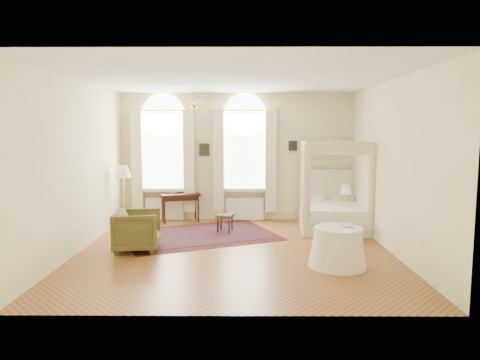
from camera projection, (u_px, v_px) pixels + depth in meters
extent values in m
plane|color=#95572B|center=(235.00, 250.00, 8.37)|extent=(6.00, 6.00, 0.00)
plane|color=#FFF4C2|center=(237.00, 157.00, 11.16)|extent=(6.00, 0.00, 6.00)
plane|color=#FFF4C2|center=(230.00, 186.00, 5.20)|extent=(6.00, 0.00, 6.00)
plane|color=#FFF4C2|center=(79.00, 166.00, 8.20)|extent=(0.00, 6.00, 6.00)
plane|color=#FFF4C2|center=(392.00, 166.00, 8.16)|extent=(0.00, 6.00, 6.00)
plane|color=white|center=(235.00, 79.00, 8.00)|extent=(6.00, 6.00, 0.00)
cube|color=white|center=(164.00, 151.00, 11.13)|extent=(1.10, 0.04, 1.90)
cylinder|color=white|center=(163.00, 115.00, 11.02)|extent=(1.10, 0.04, 1.10)
cube|color=white|center=(164.00, 190.00, 11.15)|extent=(1.32, 0.24, 0.08)
cube|color=beige|center=(137.00, 161.00, 10.99)|extent=(0.28, 0.14, 2.60)
cube|color=beige|center=(189.00, 161.00, 10.99)|extent=(0.28, 0.14, 2.60)
cube|color=white|center=(165.00, 209.00, 11.23)|extent=(1.00, 0.12, 0.58)
cube|color=white|center=(245.00, 151.00, 11.12)|extent=(1.10, 0.04, 1.90)
cylinder|color=white|center=(245.00, 115.00, 11.01)|extent=(1.10, 0.04, 1.10)
cube|color=white|center=(245.00, 190.00, 11.14)|extent=(1.32, 0.24, 0.08)
cube|color=beige|center=(219.00, 161.00, 10.98)|extent=(0.28, 0.14, 2.60)
cube|color=beige|center=(271.00, 162.00, 10.97)|extent=(0.28, 0.14, 2.60)
cube|color=white|center=(245.00, 209.00, 11.22)|extent=(1.00, 0.12, 0.58)
cylinder|color=gold|center=(194.00, 95.00, 9.22)|extent=(0.02, 0.02, 0.40)
sphere|color=gold|center=(194.00, 105.00, 9.24)|extent=(0.16, 0.16, 0.16)
sphere|color=beige|center=(204.00, 102.00, 9.23)|extent=(0.07, 0.07, 0.07)
sphere|color=beige|center=(200.00, 103.00, 9.42)|extent=(0.07, 0.07, 0.07)
sphere|color=beige|center=(190.00, 103.00, 9.43)|extent=(0.07, 0.07, 0.07)
sphere|color=beige|center=(184.00, 102.00, 9.24)|extent=(0.07, 0.07, 0.07)
sphere|color=beige|center=(188.00, 101.00, 9.05)|extent=(0.07, 0.07, 0.07)
sphere|color=beige|center=(198.00, 101.00, 9.05)|extent=(0.07, 0.07, 0.07)
cube|color=black|center=(204.00, 150.00, 11.12)|extent=(0.26, 0.03, 0.32)
cube|color=black|center=(293.00, 146.00, 11.09)|extent=(0.22, 0.03, 0.26)
cube|color=beige|center=(332.00, 221.00, 10.29)|extent=(1.64, 1.97, 0.32)
cube|color=white|center=(332.00, 210.00, 10.25)|extent=(1.54, 1.88, 0.25)
cube|color=beige|center=(328.00, 190.00, 11.11)|extent=(1.52, 0.17, 1.07)
cube|color=beige|center=(301.00, 181.00, 11.12)|extent=(0.09, 0.09, 2.05)
cube|color=beige|center=(356.00, 182.00, 11.01)|extent=(0.09, 0.09, 2.05)
cube|color=beige|center=(306.00, 191.00, 9.36)|extent=(0.09, 0.09, 2.05)
cube|color=beige|center=(372.00, 191.00, 9.26)|extent=(0.09, 0.09, 2.05)
cube|color=beige|center=(329.00, 142.00, 10.95)|extent=(1.52, 0.17, 0.07)
cube|color=beige|center=(340.00, 144.00, 9.20)|extent=(1.52, 0.17, 0.07)
cube|color=beige|center=(304.00, 143.00, 10.12)|extent=(0.20, 1.88, 0.07)
cube|color=beige|center=(365.00, 143.00, 10.02)|extent=(0.20, 1.88, 0.07)
cube|color=beige|center=(329.00, 147.00, 10.96)|extent=(1.57, 0.14, 0.25)
cube|color=beige|center=(340.00, 150.00, 9.21)|extent=(1.57, 0.14, 0.25)
cube|color=beige|center=(304.00, 148.00, 10.14)|extent=(0.16, 1.93, 0.25)
cube|color=beige|center=(364.00, 148.00, 10.04)|extent=(0.16, 1.93, 0.25)
cylinder|color=beige|center=(306.00, 187.00, 9.35)|extent=(0.20, 0.20, 1.87)
cylinder|color=beige|center=(372.00, 187.00, 9.25)|extent=(0.20, 0.20, 1.87)
cube|color=#36190E|center=(343.00, 212.00, 10.88)|extent=(0.48, 0.46, 0.55)
cylinder|color=gold|center=(346.00, 198.00, 10.75)|extent=(0.13, 0.13, 0.22)
cone|color=beige|center=(346.00, 189.00, 10.73)|extent=(0.31, 0.31, 0.24)
cube|color=#36190E|center=(180.00, 195.00, 10.98)|extent=(1.09, 0.77, 0.06)
cube|color=#36190E|center=(180.00, 198.00, 10.99)|extent=(0.96, 0.65, 0.10)
cylinder|color=#36190E|center=(163.00, 208.00, 11.09)|extent=(0.05, 0.05, 0.69)
cylinder|color=#36190E|center=(195.00, 206.00, 11.33)|extent=(0.05, 0.05, 0.69)
cylinder|color=#36190E|center=(164.00, 211.00, 10.71)|extent=(0.05, 0.05, 0.69)
cylinder|color=#36190E|center=(198.00, 209.00, 10.96)|extent=(0.05, 0.05, 0.69)
imported|color=black|center=(171.00, 193.00, 10.99)|extent=(0.34, 0.23, 0.03)
cube|color=#4D3E21|center=(225.00, 216.00, 9.87)|extent=(0.43, 0.43, 0.07)
cylinder|color=#36190E|center=(218.00, 226.00, 9.80)|extent=(0.04, 0.04, 0.34)
cylinder|color=#36190E|center=(229.00, 226.00, 9.74)|extent=(0.04, 0.04, 0.34)
cylinder|color=#36190E|center=(221.00, 223.00, 10.06)|extent=(0.04, 0.04, 0.34)
cylinder|color=#36190E|center=(232.00, 224.00, 9.99)|extent=(0.04, 0.04, 0.34)
imported|color=#4C4520|center=(137.00, 230.00, 8.33)|extent=(0.96, 0.94, 0.79)
cube|color=silver|center=(141.00, 222.00, 9.02)|extent=(0.76, 0.67, 0.02)
cylinder|color=gold|center=(126.00, 232.00, 9.00)|extent=(0.03, 0.03, 0.42)
cylinder|color=gold|center=(147.00, 235.00, 8.77)|extent=(0.03, 0.03, 0.42)
cylinder|color=gold|center=(137.00, 228.00, 9.32)|extent=(0.03, 0.03, 0.42)
cylinder|color=gold|center=(157.00, 231.00, 9.09)|extent=(0.03, 0.03, 0.42)
cylinder|color=gold|center=(125.00, 228.00, 10.30)|extent=(0.27, 0.27, 0.03)
cylinder|color=gold|center=(124.00, 201.00, 10.23)|extent=(0.04, 0.04, 1.33)
cone|color=beige|center=(123.00, 172.00, 10.15)|extent=(0.39, 0.39, 0.28)
cube|color=#451013|center=(200.00, 235.00, 9.58)|extent=(3.89, 3.41, 0.01)
cube|color=black|center=(200.00, 235.00, 9.58)|extent=(3.23, 2.75, 0.01)
cone|color=white|center=(338.00, 248.00, 7.35)|extent=(0.99, 0.99, 0.64)
cylinder|color=white|center=(338.00, 229.00, 7.31)|extent=(0.81, 0.81, 0.04)
imported|color=black|center=(340.00, 225.00, 7.43)|extent=(0.23, 0.30, 0.03)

